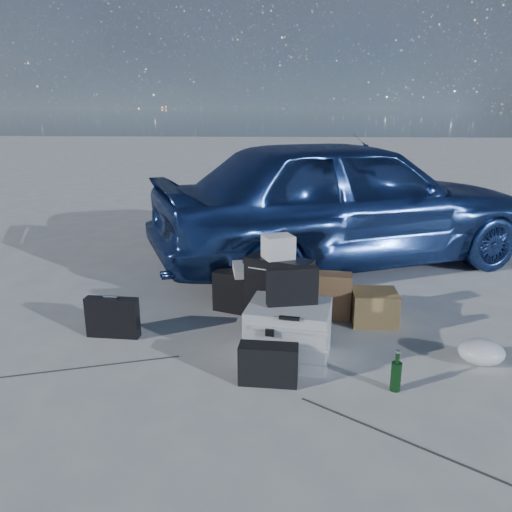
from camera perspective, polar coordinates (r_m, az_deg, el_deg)
The scene contains 16 objects.
ground at distance 3.97m, azimuth 1.40°, elevation -10.14°, with size 60.00×60.00×0.00m, color #BBBBB6.
car at distance 5.88m, azimuth 10.15°, elevation 6.24°, with size 1.79×4.45×1.51m, color navy.
pelican_case at distance 3.69m, azimuth 3.75°, elevation -8.65°, with size 0.58×0.48×0.42m, color #A4A6A9.
laptop_bag at distance 3.58m, azimuth 4.16°, elevation -3.45°, with size 0.37×0.09×0.28m, color black.
briefcase at distance 4.20m, azimuth -16.08°, elevation -6.76°, with size 0.43×0.09×0.33m, color black.
suitcase_left at distance 4.82m, azimuth 0.33°, elevation -0.43°, with size 0.57×0.21×0.75m, color black.
suitcase_right at distance 4.04m, azimuth 2.64°, elevation -4.66°, with size 0.54×0.19×0.64m, color black.
white_carton at distance 3.93m, azimuth 2.55°, elevation 1.05°, with size 0.23×0.18×0.18m, color beige.
duffel_bag at distance 4.52m, azimuth 0.05°, elevation -4.13°, with size 0.74×0.32×0.37m, color black.
flat_box_white at distance 4.44m, azimuth 0.26°, elevation -1.48°, with size 0.44×0.33×0.08m, color beige.
flat_box_black at distance 4.43m, azimuth 0.35°, elevation -0.62°, with size 0.25×0.18×0.05m, color black.
kraft_bag at distance 4.43m, azimuth 8.85°, elevation -4.53°, with size 0.30×0.18×0.41m, color #946940.
cardboard_box at distance 4.42m, azimuth 13.35°, elevation -5.70°, with size 0.38×0.33×0.28m, color olive.
plastic_bag at distance 4.01m, azimuth 24.36°, elevation -9.96°, with size 0.32×0.28×0.18m, color silver.
messenger_bag at distance 3.41m, azimuth 1.42°, elevation -12.27°, with size 0.39×0.15×0.28m, color black.
green_bottle at distance 3.45m, azimuth 15.74°, elevation -12.60°, with size 0.07×0.07×0.27m, color black.
Camera 1 is at (0.12, -3.54, 1.78)m, focal length 35.00 mm.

